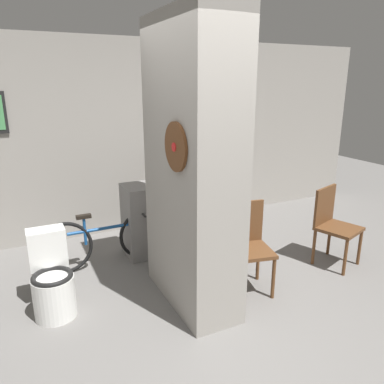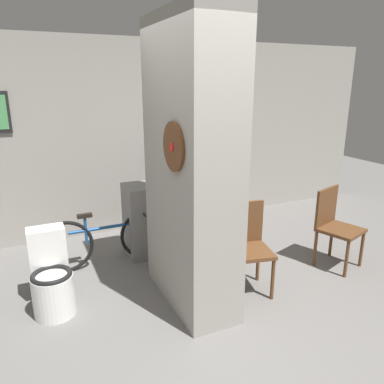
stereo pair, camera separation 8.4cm
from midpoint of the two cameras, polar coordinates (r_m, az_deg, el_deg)
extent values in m
plane|color=slate|center=(3.42, 3.80, -20.33)|extent=(14.00, 14.00, 0.00)
cube|color=gray|center=(5.23, -10.47, 8.05)|extent=(8.00, 0.06, 2.60)
cube|color=black|center=(5.75, 4.35, 11.53)|extent=(0.44, 0.02, 0.34)
cube|color=#B24C8C|center=(5.73, 4.42, 11.52)|extent=(0.36, 0.01, 0.28)
cube|color=gray|center=(3.34, -0.80, 3.57)|extent=(0.48, 1.17, 2.60)
cylinder|color=#593319|center=(2.98, -3.33, 6.86)|extent=(0.03, 0.40, 0.40)
cylinder|color=red|center=(2.97, -3.60, 6.84)|extent=(0.01, 0.07, 0.07)
cube|color=gray|center=(4.72, -2.51, -3.41)|extent=(1.39, 0.44, 0.87)
cylinder|color=white|center=(3.71, -20.83, -14.69)|extent=(0.37, 0.37, 0.38)
torus|color=black|center=(3.61, -21.17, -11.91)|extent=(0.36, 0.36, 0.04)
cube|color=white|center=(3.76, -21.81, -7.91)|extent=(0.33, 0.20, 0.37)
cylinder|color=brown|center=(3.67, 6.26, -13.64)|extent=(0.04, 0.04, 0.42)
cylinder|color=brown|center=(3.80, 11.66, -12.77)|extent=(0.04, 0.04, 0.42)
cylinder|color=brown|center=(3.97, 4.42, -11.06)|extent=(0.04, 0.04, 0.42)
cylinder|color=brown|center=(4.09, 9.43, -10.37)|extent=(0.04, 0.04, 0.42)
cube|color=brown|center=(3.77, 8.08, -8.85)|extent=(0.50, 0.50, 0.04)
cube|color=brown|center=(3.85, 7.14, -4.48)|extent=(0.42, 0.12, 0.43)
cylinder|color=brown|center=(4.42, 21.80, -9.26)|extent=(0.04, 0.04, 0.42)
cylinder|color=brown|center=(4.74, 23.71, -7.75)|extent=(0.04, 0.04, 0.42)
cylinder|color=brown|center=(4.56, 17.57, -8.01)|extent=(0.04, 0.04, 0.42)
cylinder|color=brown|center=(4.87, 19.70, -6.63)|extent=(0.04, 0.04, 0.42)
cube|color=brown|center=(4.56, 20.99, -5.25)|extent=(0.53, 0.53, 0.04)
cube|color=brown|center=(4.56, 19.08, -1.90)|extent=(0.41, 0.16, 0.43)
torus|color=black|center=(4.35, -19.35, -8.10)|extent=(0.60, 0.04, 0.60)
torus|color=black|center=(4.52, -7.83, -6.35)|extent=(0.60, 0.04, 0.60)
cylinder|color=#194C8C|center=(4.36, -13.61, -5.37)|extent=(0.84, 0.04, 0.04)
cylinder|color=#194C8C|center=(4.32, -16.55, -5.80)|extent=(0.03, 0.03, 0.31)
cylinder|color=#194C8C|center=(4.45, -8.46, -4.60)|extent=(0.03, 0.03, 0.28)
cube|color=black|center=(4.26, -16.74, -3.61)|extent=(0.16, 0.06, 0.04)
cylinder|color=#262626|center=(4.40, -8.54, -2.88)|extent=(0.03, 0.42, 0.03)
cylinder|color=#19598C|center=(4.62, -1.98, 2.79)|extent=(0.09, 0.09, 0.15)
cylinder|color=#19598C|center=(4.59, -1.99, 4.12)|extent=(0.04, 0.04, 0.07)
sphere|color=#333333|center=(4.58, -1.99, 4.66)|extent=(0.04, 0.04, 0.04)
cylinder|color=silver|center=(4.59, -0.14, 2.44)|extent=(0.07, 0.07, 0.11)
cylinder|color=silver|center=(4.57, -0.14, 3.40)|extent=(0.03, 0.03, 0.05)
sphere|color=#333333|center=(4.56, -0.14, 3.80)|extent=(0.03, 0.03, 0.03)
camera|label=1|loc=(0.04, -90.62, -0.19)|focal=35.00mm
camera|label=2|loc=(0.04, 89.38, 0.19)|focal=35.00mm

